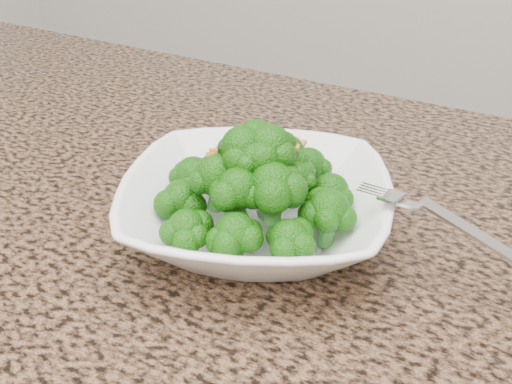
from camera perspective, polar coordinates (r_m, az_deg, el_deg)
The scene contains 5 objects.
granite_counter at distance 0.61m, azimuth -11.27°, elevation -6.94°, with size 1.64×1.04×0.03m, color brown.
bowl at distance 0.61m, azimuth -0.00°, elevation -1.56°, with size 0.25×0.25×0.06m, color white.
broccoli_pile at distance 0.58m, azimuth -0.00°, elevation 4.25°, with size 0.22×0.22×0.07m, color #1A640B, non-canonical shape.
garlic_topping at distance 0.56m, azimuth -0.00°, elevation 7.96°, with size 0.13×0.13×0.01m, color orange, non-canonical shape.
fork at distance 0.56m, azimuth 13.87°, elevation -1.25°, with size 0.17×0.03×0.01m, color silver, non-canonical shape.
Camera 1 is at (0.35, -0.06, 1.24)m, focal length 45.00 mm.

